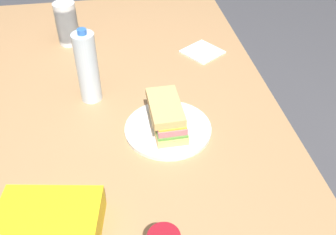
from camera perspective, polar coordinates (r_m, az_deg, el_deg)
The scene contains 7 objects.
dining_table at distance 1.27m, azimuth -7.19°, elevation -2.76°, with size 1.83×1.04×0.74m.
paper_plate at distance 1.16m, azimuth 0.00°, elevation -1.66°, with size 0.26×0.26×0.01m, color white.
sandwich at distance 1.13m, azimuth -0.13°, elevation 0.22°, with size 0.18×0.10×0.08m.
chip_bag at distance 0.95m, azimuth -16.89°, elevation -14.25°, with size 0.23×0.15×0.07m, color yellow.
plastic_cup_stack at distance 1.61m, azimuth -14.57°, elevation 13.16°, with size 0.08×0.08×0.17m.
water_bottle_spare at distance 1.25m, azimuth -11.70°, elevation 7.16°, with size 0.07×0.07×0.25m.
paper_napkin at distance 1.54m, azimuth 5.05°, elevation 9.55°, with size 0.13×0.13×0.01m, color white.
Camera 1 is at (-0.94, -0.01, 1.52)m, focal length 41.68 mm.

